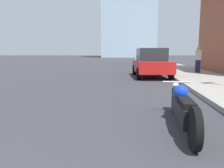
% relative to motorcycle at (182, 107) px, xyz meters
% --- Properties ---
extents(sidewalk, '(3.31, 240.00, 0.15)m').
position_rel_motorcycle_xyz_m(sidewalk, '(2.78, 35.50, -0.31)').
color(sidewalk, gray).
rests_on(sidewalk, ground_plane).
extents(motorcycle, '(0.62, 2.75, 0.78)m').
position_rel_motorcycle_xyz_m(motorcycle, '(0.00, 0.00, 0.00)').
color(motorcycle, black).
rests_on(motorcycle, ground_plane).
extents(parked_car_red, '(2.30, 4.44, 1.72)m').
position_rel_motorcycle_xyz_m(parked_car_red, '(-0.03, 9.15, 0.47)').
color(parked_car_red, red).
rests_on(parked_car_red, ground_plane).
extents(parked_car_silver, '(1.83, 4.11, 1.76)m').
position_rel_motorcycle_xyz_m(parked_car_silver, '(-0.17, 21.47, 0.48)').
color(parked_car_silver, '#BCBCC1').
rests_on(parked_car_silver, ground_plane).
extents(parked_car_yellow, '(2.04, 4.24, 1.81)m').
position_rel_motorcycle_xyz_m(parked_car_yellow, '(-0.06, 34.52, 0.51)').
color(parked_car_yellow, gold).
rests_on(parked_car_yellow, ground_plane).
extents(parked_car_white, '(1.93, 4.31, 1.55)m').
position_rel_motorcycle_xyz_m(parked_car_white, '(-0.23, 45.30, 0.41)').
color(parked_car_white, silver).
rests_on(parked_car_white, ground_plane).
extents(pedestrian, '(0.36, 0.25, 1.76)m').
position_rel_motorcycle_xyz_m(pedestrian, '(3.20, 11.01, 0.67)').
color(pedestrian, '#1E2347').
rests_on(pedestrian, sidewalk).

